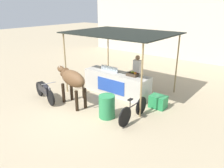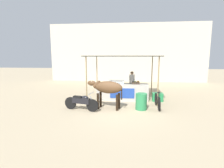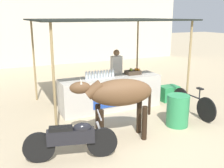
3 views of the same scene
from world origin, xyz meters
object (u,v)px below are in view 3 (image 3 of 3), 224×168
(cooler_box, at_px, (169,93))
(bicycle_leaning, at_px, (193,103))
(stall_counter, at_px, (111,93))
(vendor_behind_counter, at_px, (116,74))
(fruit_crate, at_px, (133,72))
(water_barrel, at_px, (178,110))
(motorcycle_parked, at_px, (72,139))
(cow, at_px, (118,95))

(cooler_box, distance_m, bicycle_leaning, 1.40)
(stall_counter, height_order, vendor_behind_counter, vendor_behind_counter)
(fruit_crate, relative_size, cooler_box, 0.73)
(cooler_box, relative_size, water_barrel, 0.75)
(motorcycle_parked, bearing_deg, vendor_behind_counter, 52.07)
(motorcycle_parked, xyz_separation_m, bicycle_leaning, (3.68, 0.84, -0.08))
(cooler_box, bearing_deg, vendor_behind_counter, 150.37)
(water_barrel, bearing_deg, cooler_box, 59.61)
(fruit_crate, height_order, motorcycle_parked, fruit_crate)
(stall_counter, distance_m, fruit_crate, 0.96)
(stall_counter, relative_size, cow, 1.62)
(motorcycle_parked, distance_m, bicycle_leaning, 3.78)
(motorcycle_parked, bearing_deg, cooler_box, 29.75)
(cow, bearing_deg, motorcycle_parked, -159.90)
(cooler_box, distance_m, motorcycle_parked, 4.48)
(fruit_crate, bearing_deg, water_barrel, -83.32)
(stall_counter, distance_m, bicycle_leaning, 2.36)
(stall_counter, relative_size, cooler_box, 5.00)
(cooler_box, height_order, motorcycle_parked, motorcycle_parked)
(cooler_box, bearing_deg, cow, -146.50)
(vendor_behind_counter, distance_m, bicycle_leaning, 2.62)
(fruit_crate, xyz_separation_m, water_barrel, (0.22, -1.91, -0.63))
(stall_counter, height_order, bicycle_leaning, stall_counter)
(cow, xyz_separation_m, bicycle_leaning, (2.49, 0.41, -0.68))
(stall_counter, xyz_separation_m, cooler_box, (2.04, -0.10, -0.24))
(vendor_behind_counter, height_order, motorcycle_parked, vendor_behind_counter)
(cow, bearing_deg, stall_counter, 70.73)
(cow, distance_m, bicycle_leaning, 2.62)
(cow, bearing_deg, water_barrel, 0.91)
(vendor_behind_counter, height_order, bicycle_leaning, vendor_behind_counter)
(water_barrel, height_order, cow, cow)
(cow, height_order, motorcycle_parked, cow)
(vendor_behind_counter, bearing_deg, stall_counter, -125.98)
(cow, relative_size, bicycle_leaning, 1.12)
(vendor_behind_counter, height_order, water_barrel, vendor_behind_counter)
(cooler_box, distance_m, water_barrel, 2.05)
(fruit_crate, bearing_deg, cooler_box, -6.87)
(vendor_behind_counter, height_order, cooler_box, vendor_behind_counter)
(bicycle_leaning, bearing_deg, fruit_crate, 124.44)
(stall_counter, distance_m, cow, 2.07)
(vendor_behind_counter, bearing_deg, bicycle_leaning, -59.99)
(water_barrel, relative_size, bicycle_leaning, 0.48)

